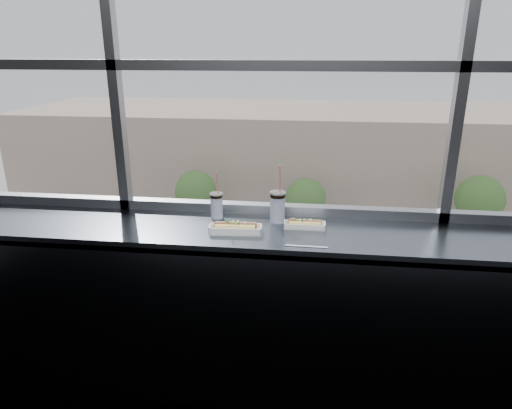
# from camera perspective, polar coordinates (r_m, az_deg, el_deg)

# --- Properties ---
(wall_back_lower) EXTENTS (6.00, 0.00, 6.00)m
(wall_back_lower) POSITION_cam_1_polar(r_m,az_deg,el_deg) (3.13, 2.65, -10.62)
(wall_back_lower) COLOR black
(wall_back_lower) RESTS_ON ground
(window_glass) EXTENTS (6.00, 0.00, 6.00)m
(window_glass) POSITION_cam_1_polar(r_m,az_deg,el_deg) (2.75, 3.28, 23.25)
(window_glass) COLOR silver
(window_glass) RESTS_ON ground
(window_mullions) EXTENTS (6.00, 0.08, 2.40)m
(window_mullions) POSITION_cam_1_polar(r_m,az_deg,el_deg) (2.73, 3.25, 23.28)
(window_mullions) COLOR gray
(window_mullions) RESTS_ON ground
(counter) EXTENTS (6.00, 0.55, 0.06)m
(counter) POSITION_cam_1_polar(r_m,az_deg,el_deg) (2.65, 2.35, -3.77)
(counter) COLOR slate
(counter) RESTS_ON ground
(counter_fascia) EXTENTS (6.00, 0.04, 1.04)m
(counter_fascia) POSITION_cam_1_polar(r_m,az_deg,el_deg) (2.68, 1.71, -16.21)
(counter_fascia) COLOR slate
(counter_fascia) RESTS_ON ground
(hotdog_tray_left) EXTENTS (0.30, 0.11, 0.07)m
(hotdog_tray_left) POSITION_cam_1_polar(r_m,az_deg,el_deg) (2.59, -2.58, -2.94)
(hotdog_tray_left) COLOR white
(hotdog_tray_left) RESTS_ON counter
(hotdog_tray_right) EXTENTS (0.24, 0.08, 0.06)m
(hotdog_tray_right) POSITION_cam_1_polar(r_m,az_deg,el_deg) (2.67, 6.09, -2.47)
(hotdog_tray_right) COLOR white
(hotdog_tray_right) RESTS_ON counter
(soda_cup_left) EXTENTS (0.08, 0.08, 0.30)m
(soda_cup_left) POSITION_cam_1_polar(r_m,az_deg,el_deg) (2.81, -4.95, 0.05)
(soda_cup_left) COLOR white
(soda_cup_left) RESTS_ON counter
(soda_cup_right) EXTENTS (0.10, 0.10, 0.36)m
(soda_cup_right) POSITION_cam_1_polar(r_m,az_deg,el_deg) (2.73, 2.71, -0.11)
(soda_cup_right) COLOR white
(soda_cup_right) RESTS_ON counter
(loose_straw) EXTENTS (0.22, 0.01, 0.01)m
(loose_straw) POSITION_cam_1_polar(r_m,az_deg,el_deg) (2.43, 6.33, -5.22)
(loose_straw) COLOR white
(loose_straw) RESTS_ON counter
(wrapper) EXTENTS (0.10, 0.07, 0.03)m
(wrapper) POSITION_cam_1_polar(r_m,az_deg,el_deg) (2.67, -5.02, -2.66)
(wrapper) COLOR silver
(wrapper) RESTS_ON counter
(plaza_ground) EXTENTS (120.00, 120.00, 0.00)m
(plaza_ground) POSITION_cam_1_polar(r_m,az_deg,el_deg) (48.03, 6.56, 3.13)
(plaza_ground) COLOR #A6A39F
(plaza_ground) RESTS_ON ground
(street_asphalt) EXTENTS (80.00, 10.00, 0.06)m
(street_asphalt) POSITION_cam_1_polar(r_m,az_deg,el_deg) (26.20, 5.79, -10.94)
(street_asphalt) COLOR black
(street_asphalt) RESTS_ON plaza_ground
(far_sidewalk) EXTENTS (80.00, 6.00, 0.04)m
(far_sidewalk) POSITION_cam_1_polar(r_m,az_deg,el_deg) (33.38, 6.17, -4.10)
(far_sidewalk) COLOR #A6A39F
(far_sidewalk) RESTS_ON plaza_ground
(far_building) EXTENTS (50.00, 14.00, 8.00)m
(far_building) POSITION_cam_1_polar(r_m,az_deg,el_deg) (41.72, 6.65, 6.36)
(far_building) COLOR tan
(far_building) RESTS_ON plaza_ground
(car_near_c) EXTENTS (2.64, 6.15, 2.04)m
(car_near_c) POSITION_cam_1_polar(r_m,az_deg,el_deg) (22.24, 5.06, -13.71)
(car_near_c) COLOR #AD0019
(car_near_c) RESTS_ON street_asphalt
(car_far_b) EXTENTS (3.19, 6.43, 2.07)m
(car_far_b) POSITION_cam_1_polar(r_m,az_deg,el_deg) (29.31, 8.83, -5.34)
(car_far_b) COLOR #5C161B
(car_far_b) RESTS_ON street_asphalt
(car_far_a) EXTENTS (2.83, 6.58, 2.18)m
(car_far_a) POSITION_cam_1_polar(r_m,az_deg,el_deg) (31.15, -13.61, -4.05)
(car_far_a) COLOR black
(car_far_a) RESTS_ON street_asphalt
(car_near_b) EXTENTS (3.68, 7.02, 2.23)m
(car_near_b) POSITION_cam_1_polar(r_m,az_deg,el_deg) (22.87, -8.31, -12.56)
(car_near_b) COLOR black
(car_near_b) RESTS_ON street_asphalt
(car_near_a) EXTENTS (3.32, 6.79, 2.19)m
(car_near_a) POSITION_cam_1_polar(r_m,az_deg,el_deg) (25.58, -24.23, -10.60)
(car_near_a) COLOR #949C9F
(car_near_a) RESTS_ON street_asphalt
(pedestrian_c) EXTENTS (0.94, 0.70, 2.11)m
(pedestrian_c) POSITION_cam_1_polar(r_m,az_deg,el_deg) (33.54, 13.12, -2.41)
(pedestrian_c) COLOR #66605B
(pedestrian_c) RESTS_ON far_sidewalk
(pedestrian_b) EXTENTS (1.02, 0.77, 2.30)m
(pedestrian_b) POSITION_cam_1_polar(r_m,az_deg,el_deg) (33.49, 4.14, -1.80)
(pedestrian_b) COLOR #66605B
(pedestrian_b) RESTS_ON far_sidewalk
(tree_left) EXTENTS (3.02, 3.02, 4.73)m
(tree_left) POSITION_cam_1_polar(r_m,az_deg,el_deg) (33.29, -7.53, 1.62)
(tree_left) COLOR #47382B
(tree_left) RESTS_ON far_sidewalk
(tree_center) EXTENTS (2.86, 2.86, 4.46)m
(tree_center) POSITION_cam_1_polar(r_m,az_deg,el_deg) (32.32, 6.21, 0.81)
(tree_center) COLOR #47382B
(tree_center) RESTS_ON far_sidewalk
(tree_right) EXTENTS (3.22, 3.22, 5.04)m
(tree_right) POSITION_cam_1_polar(r_m,az_deg,el_deg) (34.15, 26.17, 0.60)
(tree_right) COLOR #47382B
(tree_right) RESTS_ON far_sidewalk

